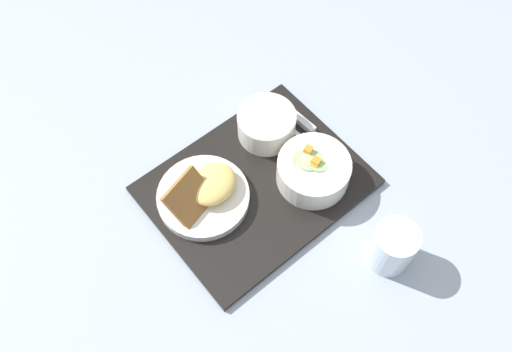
{
  "coord_description": "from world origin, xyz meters",
  "views": [
    {
      "loc": [
        0.3,
        0.39,
        0.91
      ],
      "look_at": [
        0.0,
        0.0,
        0.04
      ],
      "focal_mm": 38.0,
      "sensor_mm": 36.0,
      "label": 1
    }
  ],
  "objects_px": {
    "bowl_soup": "(267,123)",
    "knife": "(305,125)",
    "plate_main": "(205,193)",
    "glass_water": "(392,248)",
    "spoon": "(306,142)",
    "bowl_salad": "(313,170)"
  },
  "relations": [
    {
      "from": "bowl_soup",
      "to": "glass_water",
      "type": "distance_m",
      "value": 0.33
    },
    {
      "from": "bowl_soup",
      "to": "glass_water",
      "type": "relative_size",
      "value": 1.2
    },
    {
      "from": "knife",
      "to": "bowl_salad",
      "type": "bearing_deg",
      "value": -39.75
    },
    {
      "from": "plate_main",
      "to": "knife",
      "type": "bearing_deg",
      "value": -178.34
    },
    {
      "from": "plate_main",
      "to": "glass_water",
      "type": "height_order",
      "value": "glass_water"
    },
    {
      "from": "bowl_soup",
      "to": "plate_main",
      "type": "bearing_deg",
      "value": 13.68
    },
    {
      "from": "plate_main",
      "to": "glass_water",
      "type": "bearing_deg",
      "value": 122.83
    },
    {
      "from": "bowl_salad",
      "to": "plate_main",
      "type": "xyz_separation_m",
      "value": [
        0.18,
        -0.09,
        -0.01
      ]
    },
    {
      "from": "knife",
      "to": "spoon",
      "type": "height_order",
      "value": "knife"
    },
    {
      "from": "bowl_soup",
      "to": "knife",
      "type": "height_order",
      "value": "bowl_soup"
    },
    {
      "from": "bowl_soup",
      "to": "spoon",
      "type": "height_order",
      "value": "bowl_soup"
    },
    {
      "from": "bowl_soup",
      "to": "knife",
      "type": "distance_m",
      "value": 0.08
    },
    {
      "from": "plate_main",
      "to": "spoon",
      "type": "bearing_deg",
      "value": 174.33
    },
    {
      "from": "spoon",
      "to": "bowl_salad",
      "type": "bearing_deg",
      "value": -39.14
    },
    {
      "from": "knife",
      "to": "glass_water",
      "type": "height_order",
      "value": "glass_water"
    },
    {
      "from": "bowl_soup",
      "to": "bowl_salad",
      "type": "bearing_deg",
      "value": 91.3
    },
    {
      "from": "bowl_salad",
      "to": "bowl_soup",
      "type": "distance_m",
      "value": 0.13
    },
    {
      "from": "bowl_soup",
      "to": "spoon",
      "type": "relative_size",
      "value": 0.85
    },
    {
      "from": "bowl_salad",
      "to": "knife",
      "type": "distance_m",
      "value": 0.12
    },
    {
      "from": "plate_main",
      "to": "glass_water",
      "type": "xyz_separation_m",
      "value": [
        -0.19,
        0.29,
        0.01
      ]
    },
    {
      "from": "bowl_soup",
      "to": "plate_main",
      "type": "height_order",
      "value": "plate_main"
    },
    {
      "from": "knife",
      "to": "spoon",
      "type": "xyz_separation_m",
      "value": [
        0.03,
        0.03,
        -0.0
      ]
    }
  ]
}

